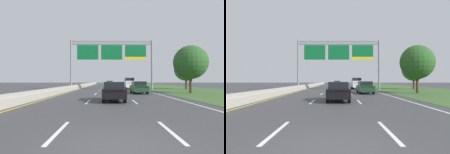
{
  "view_description": "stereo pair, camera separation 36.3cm",
  "coord_description": "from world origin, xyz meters",
  "views": [
    {
      "loc": [
        -0.18,
        -5.03,
        1.69
      ],
      "look_at": [
        0.28,
        25.04,
        2.21
      ],
      "focal_mm": 31.49,
      "sensor_mm": 36.0,
      "label": 1
    },
    {
      "loc": [
        0.18,
        -5.03,
        1.69
      ],
      "look_at": [
        0.28,
        25.04,
        2.21
      ],
      "focal_mm": 31.49,
      "sensor_mm": 36.0,
      "label": 2
    }
  ],
  "objects": [
    {
      "name": "ground_plane",
      "position": [
        0.0,
        35.0,
        0.0
      ],
      "size": [
        220.0,
        220.0,
        0.0
      ],
      "primitive_type": "plane",
      "color": "#3D3D3F"
    },
    {
      "name": "lane_striping",
      "position": [
        0.0,
        34.54,
        0.0
      ],
      "size": [
        11.96,
        106.0,
        0.01
      ],
      "color": "white",
      "rests_on": "ground"
    },
    {
      "name": "grass_verge_right",
      "position": [
        13.95,
        35.0,
        0.01
      ],
      "size": [
        14.0,
        110.0,
        0.02
      ],
      "primitive_type": "cube",
      "color": "#3D602D",
      "rests_on": "ground"
    },
    {
      "name": "median_barrier_concrete",
      "position": [
        -6.6,
        35.0,
        0.35
      ],
      "size": [
        0.6,
        110.0,
        0.85
      ],
      "color": "#A8A399",
      "rests_on": "ground"
    },
    {
      "name": "overhead_sign_gantry",
      "position": [
        0.3,
        30.51,
        6.4
      ],
      "size": [
        15.06,
        0.42,
        9.0
      ],
      "color": "gray",
      "rests_on": "ground"
    },
    {
      "name": "pickup_truck_white",
      "position": [
        3.81,
        32.84,
        1.07
      ],
      "size": [
        2.04,
        5.41,
        2.2
      ],
      "rotation": [
        0.0,
        0.0,
        1.58
      ],
      "color": "silver",
      "rests_on": "ground"
    },
    {
      "name": "car_gold_centre_lane_sedan",
      "position": [
        -0.03,
        45.91,
        0.82
      ],
      "size": [
        1.83,
        4.4,
        1.57
      ],
      "rotation": [
        0.0,
        0.0,
        1.57
      ],
      "color": "#A38438",
      "rests_on": "ground"
    },
    {
      "name": "car_black_centre_lane_sedan",
      "position": [
        0.21,
        11.15,
        0.82
      ],
      "size": [
        1.82,
        4.4,
        1.57
      ],
      "rotation": [
        0.0,
        0.0,
        1.57
      ],
      "color": "black",
      "rests_on": "ground"
    },
    {
      "name": "car_darkgreen_right_lane_sedan",
      "position": [
        3.66,
        20.25,
        0.82
      ],
      "size": [
        1.87,
        4.42,
        1.57
      ],
      "rotation": [
        0.0,
        0.0,
        1.58
      ],
      "color": "#193D23",
      "rests_on": "ground"
    },
    {
      "name": "roadside_tree_near",
      "position": [
        10.51,
        20.51,
        4.06
      ],
      "size": [
        4.42,
        4.42,
        6.28
      ],
      "color": "#4C3823",
      "rests_on": "ground"
    },
    {
      "name": "roadside_tree_mid",
      "position": [
        14.47,
        31.96,
        3.83
      ],
      "size": [
        4.48,
        4.48,
        6.08
      ],
      "color": "#4C3823",
      "rests_on": "ground"
    }
  ]
}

